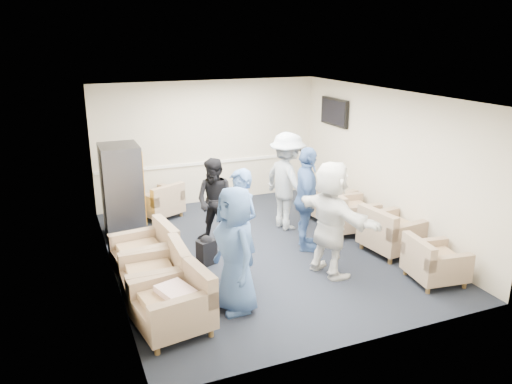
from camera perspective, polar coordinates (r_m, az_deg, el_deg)
name	(u,v)px	position (r m, az deg, el deg)	size (l,w,h in m)	color
floor	(261,250)	(8.81, 0.62, -6.69)	(6.00, 6.00, 0.00)	black
ceiling	(262,95)	(8.09, 0.68, 11.04)	(6.00, 6.00, 0.00)	silver
back_wall	(209,142)	(11.10, -5.41, 5.66)	(5.00, 0.02, 2.70)	beige
front_wall	(363,242)	(5.85, 12.18, -5.60)	(5.00, 0.02, 2.70)	beige
left_wall	(108,193)	(7.77, -16.61, -0.16)	(0.02, 6.00, 2.70)	beige
right_wall	(386,163)	(9.57, 14.60, 3.27)	(0.02, 6.00, 2.70)	beige
chair_rail	(210,162)	(11.18, -5.32, 3.38)	(4.98, 0.04, 0.06)	white
tv	(334,112)	(10.87, 8.94, 9.01)	(0.10, 1.00, 0.58)	black
armchair_left_near	(177,305)	(6.53, -9.02, -12.67)	(1.00, 1.00, 0.70)	#8F755C
armchair_left_mid	(159,279)	(7.22, -11.01, -9.69)	(0.89, 0.89, 0.70)	#8F755C
armchair_left_far	(148,255)	(7.97, -12.23, -7.06)	(0.99, 0.99, 0.71)	#8F755C
armchair_right_near	(433,263)	(8.09, 19.53, -7.69)	(0.85, 0.85, 0.61)	#8F755C
armchair_right_midnear	(390,234)	(8.90, 15.02, -4.62)	(0.97, 0.97, 0.70)	#8F755C
armchair_right_midfar	(347,214)	(9.68, 10.41, -2.53)	(0.92, 0.92, 0.69)	#8F755C
armchair_right_far	(325,202)	(10.31, 7.94, -1.14)	(0.97, 0.97, 0.69)	#8F755C
armchair_corner	(160,203)	(10.45, -10.87, -1.24)	(1.04, 1.04, 0.63)	#8F755C
vending_machine	(122,191)	(9.51, -15.02, 0.11)	(0.70, 0.82, 1.73)	#52535A
backpack	(207,249)	(8.25, -5.67, -6.55)	(0.35, 0.30, 0.50)	black
pillow	(176,293)	(6.43, -9.18, -11.32)	(0.47, 0.36, 0.14)	white
person_front_left	(235,250)	(6.68, -2.36, -6.63)	(0.86, 0.56, 1.75)	#3F5F97
person_mid_left	(240,227)	(7.42, -1.79, -4.04)	(0.64, 0.42, 1.77)	#3F5F97
person_back_left	(216,201)	(8.91, -4.61, -1.09)	(0.76, 0.59, 1.56)	black
person_back_right	(287,181)	(9.53, 3.59, 1.21)	(1.22, 0.70, 1.89)	silver
person_mid_right	(306,199)	(8.62, 5.79, -0.84)	(1.07, 0.45, 1.82)	#3F5F97
person_front_right	(331,219)	(7.74, 8.53, -3.06)	(1.70, 0.54, 1.83)	white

